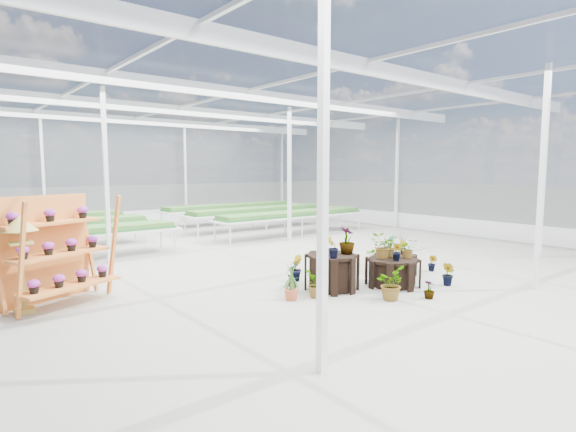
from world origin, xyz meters
TOP-DOWN VIEW (x-y plane):
  - ground_plane at (0.00, 0.00)m, footprint 24.00×24.00m
  - greenhouse_shell at (0.00, 0.00)m, footprint 18.00×24.00m
  - steel_frame at (0.00, 0.00)m, footprint 18.00×24.00m
  - nursery_benches at (0.00, 7.20)m, footprint 16.00×7.00m
  - plinth_tall at (-0.27, -1.39)m, footprint 1.18×1.18m
  - plinth_mid at (0.93, -1.99)m, footprint 1.31×1.31m
  - plinth_low at (1.93, -1.29)m, footprint 1.16×1.16m
  - shelf_rack at (-4.80, 0.97)m, footprint 2.09×1.59m
  - bird_table at (-5.40, 0.83)m, footprint 0.43×0.43m
  - nursery_plants at (0.62, -1.51)m, footprint 4.44×3.24m

SIDE VIEW (x-z plane):
  - ground_plane at x=0.00m, z-range 0.00..0.00m
  - plinth_low at x=1.93m, z-range 0.00..0.44m
  - plinth_mid at x=0.93m, z-range 0.00..0.58m
  - plinth_tall at x=-0.27m, z-range 0.00..0.73m
  - nursery_benches at x=0.00m, z-range 0.00..0.84m
  - nursery_plants at x=0.62m, z-range -0.15..1.14m
  - bird_table at x=-5.40m, z-range 0.00..1.67m
  - shelf_rack at x=-4.80m, z-range 0.00..1.97m
  - greenhouse_shell at x=0.00m, z-range 0.00..4.50m
  - steel_frame at x=0.00m, z-range 0.00..4.50m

